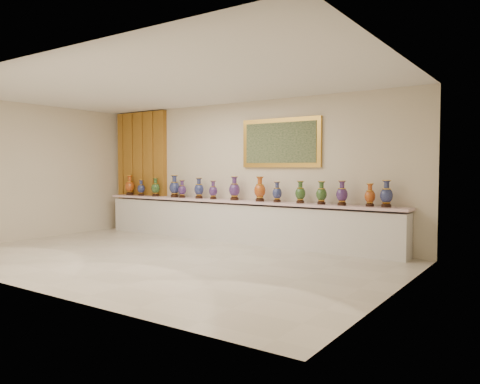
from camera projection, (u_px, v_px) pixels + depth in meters
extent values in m
plane|color=beige|center=(162.00, 259.00, 8.15)|extent=(8.00, 8.00, 0.00)
plane|color=beige|center=(243.00, 172.00, 10.14)|extent=(8.00, 0.00, 8.00)
plane|color=beige|center=(30.00, 172.00, 10.33)|extent=(0.00, 5.00, 5.00)
plane|color=beige|center=(396.00, 175.00, 5.82)|extent=(0.00, 5.00, 5.00)
plane|color=white|center=(161.00, 85.00, 8.00)|extent=(8.00, 8.00, 0.00)
cube|color=#A67323|center=(142.00, 171.00, 11.79)|extent=(1.64, 0.14, 2.95)
cube|color=gold|center=(281.00, 143.00, 9.53)|extent=(1.80, 0.06, 1.00)
cube|color=#1B3621|center=(280.00, 143.00, 9.50)|extent=(1.62, 0.02, 0.82)
cube|color=white|center=(237.00, 223.00, 10.00)|extent=(7.20, 0.42, 0.81)
cube|color=silver|center=(236.00, 201.00, 9.96)|extent=(7.28, 0.48, 0.05)
cylinder|color=black|center=(130.00, 194.00, 11.81)|extent=(0.18, 0.18, 0.05)
cone|color=gold|center=(130.00, 192.00, 11.81)|extent=(0.16, 0.16, 0.03)
ellipsoid|color=maroon|center=(130.00, 186.00, 11.80)|extent=(0.27, 0.27, 0.29)
cylinder|color=gold|center=(130.00, 181.00, 11.79)|extent=(0.16, 0.16, 0.01)
cylinder|color=maroon|center=(130.00, 179.00, 11.79)|extent=(0.09, 0.09, 0.11)
cone|color=maroon|center=(130.00, 176.00, 11.79)|extent=(0.16, 0.16, 0.04)
cylinder|color=gold|center=(130.00, 175.00, 11.78)|extent=(0.16, 0.16, 0.01)
cylinder|color=black|center=(141.00, 195.00, 11.57)|extent=(0.14, 0.14, 0.04)
cone|color=gold|center=(141.00, 193.00, 11.56)|extent=(0.12, 0.12, 0.03)
ellipsoid|color=#0F173E|center=(141.00, 189.00, 11.56)|extent=(0.23, 0.23, 0.23)
cylinder|color=gold|center=(141.00, 185.00, 11.55)|extent=(0.12, 0.12, 0.01)
cylinder|color=#0F173E|center=(141.00, 183.00, 11.55)|extent=(0.07, 0.07, 0.08)
cone|color=#0F173E|center=(141.00, 181.00, 11.55)|extent=(0.12, 0.12, 0.03)
cylinder|color=gold|center=(141.00, 180.00, 11.55)|extent=(0.13, 0.13, 0.01)
cylinder|color=black|center=(156.00, 195.00, 11.28)|extent=(0.16, 0.16, 0.04)
cone|color=gold|center=(156.00, 193.00, 11.28)|extent=(0.14, 0.14, 0.03)
ellipsoid|color=black|center=(156.00, 188.00, 11.27)|extent=(0.27, 0.27, 0.26)
cylinder|color=gold|center=(156.00, 184.00, 11.26)|extent=(0.14, 0.14, 0.01)
cylinder|color=black|center=(155.00, 181.00, 11.26)|extent=(0.08, 0.08, 0.09)
cone|color=black|center=(155.00, 179.00, 11.26)|extent=(0.14, 0.14, 0.03)
cylinder|color=gold|center=(155.00, 178.00, 11.26)|extent=(0.15, 0.15, 0.01)
cylinder|color=black|center=(175.00, 196.00, 10.94)|extent=(0.18, 0.18, 0.05)
cone|color=gold|center=(175.00, 194.00, 10.94)|extent=(0.16, 0.16, 0.03)
ellipsoid|color=#0F173E|center=(174.00, 188.00, 10.93)|extent=(0.29, 0.29, 0.30)
cylinder|color=gold|center=(174.00, 182.00, 10.93)|extent=(0.16, 0.16, 0.01)
cylinder|color=#0F173E|center=(174.00, 179.00, 10.92)|extent=(0.10, 0.10, 0.11)
cone|color=#0F173E|center=(174.00, 176.00, 10.92)|extent=(0.16, 0.16, 0.04)
cylinder|color=gold|center=(174.00, 175.00, 10.92)|extent=(0.17, 0.17, 0.01)
cylinder|color=black|center=(182.00, 197.00, 10.79)|extent=(0.14, 0.14, 0.04)
cone|color=gold|center=(182.00, 195.00, 10.79)|extent=(0.13, 0.13, 0.03)
ellipsoid|color=#1F0F45|center=(182.00, 190.00, 10.78)|extent=(0.20, 0.20, 0.24)
cylinder|color=gold|center=(182.00, 186.00, 10.78)|extent=(0.13, 0.13, 0.01)
cylinder|color=#1F0F45|center=(182.00, 183.00, 10.77)|extent=(0.08, 0.08, 0.09)
cone|color=#1F0F45|center=(182.00, 181.00, 10.77)|extent=(0.13, 0.13, 0.03)
cylinder|color=gold|center=(182.00, 180.00, 10.77)|extent=(0.13, 0.13, 0.01)
cylinder|color=black|center=(199.00, 197.00, 10.52)|extent=(0.16, 0.16, 0.05)
cone|color=gold|center=(199.00, 195.00, 10.52)|extent=(0.14, 0.14, 0.03)
ellipsoid|color=#0F173E|center=(199.00, 189.00, 10.52)|extent=(0.22, 0.22, 0.27)
cylinder|color=gold|center=(199.00, 184.00, 10.51)|extent=(0.15, 0.15, 0.01)
cylinder|color=#0F173E|center=(199.00, 182.00, 10.51)|extent=(0.09, 0.09, 0.10)
cone|color=#0F173E|center=(199.00, 179.00, 10.50)|extent=(0.15, 0.15, 0.04)
cylinder|color=gold|center=(199.00, 178.00, 10.50)|extent=(0.15, 0.15, 0.01)
cylinder|color=black|center=(213.00, 198.00, 10.30)|extent=(0.14, 0.14, 0.04)
cone|color=gold|center=(213.00, 196.00, 10.30)|extent=(0.13, 0.13, 0.03)
ellipsoid|color=#1F0F45|center=(213.00, 191.00, 10.29)|extent=(0.24, 0.24, 0.23)
cylinder|color=gold|center=(213.00, 187.00, 10.28)|extent=(0.13, 0.13, 0.01)
cylinder|color=#1F0F45|center=(213.00, 184.00, 10.28)|extent=(0.08, 0.08, 0.08)
cone|color=#1F0F45|center=(213.00, 182.00, 10.28)|extent=(0.13, 0.13, 0.03)
cylinder|color=gold|center=(213.00, 181.00, 10.28)|extent=(0.13, 0.13, 0.01)
cylinder|color=black|center=(234.00, 199.00, 9.99)|extent=(0.18, 0.18, 0.05)
cone|color=gold|center=(234.00, 196.00, 9.99)|extent=(0.16, 0.16, 0.03)
ellipsoid|color=#1F0F45|center=(234.00, 190.00, 9.98)|extent=(0.27, 0.27, 0.29)
cylinder|color=gold|center=(234.00, 184.00, 9.97)|extent=(0.16, 0.16, 0.01)
cylinder|color=#1F0F45|center=(234.00, 181.00, 9.97)|extent=(0.09, 0.09, 0.11)
cone|color=#1F0F45|center=(234.00, 178.00, 9.96)|extent=(0.16, 0.16, 0.04)
cylinder|color=gold|center=(234.00, 177.00, 9.96)|extent=(0.17, 0.17, 0.01)
cylinder|color=black|center=(260.00, 200.00, 9.59)|extent=(0.18, 0.18, 0.05)
cone|color=gold|center=(260.00, 197.00, 9.59)|extent=(0.16, 0.16, 0.03)
ellipsoid|color=maroon|center=(260.00, 191.00, 9.58)|extent=(0.31, 0.31, 0.30)
cylinder|color=gold|center=(260.00, 184.00, 9.58)|extent=(0.16, 0.16, 0.01)
cylinder|color=maroon|center=(260.00, 181.00, 9.57)|extent=(0.09, 0.09, 0.11)
cone|color=maroon|center=(260.00, 178.00, 9.57)|extent=(0.16, 0.16, 0.04)
cylinder|color=gold|center=(260.00, 177.00, 9.57)|extent=(0.17, 0.17, 0.01)
cylinder|color=black|center=(277.00, 201.00, 9.38)|extent=(0.15, 0.15, 0.04)
cone|color=gold|center=(277.00, 199.00, 9.38)|extent=(0.13, 0.13, 0.03)
ellipsoid|color=#0F173E|center=(277.00, 193.00, 9.38)|extent=(0.24, 0.24, 0.24)
cylinder|color=gold|center=(277.00, 188.00, 9.37)|extent=(0.13, 0.13, 0.01)
cylinder|color=#0F173E|center=(277.00, 186.00, 9.37)|extent=(0.08, 0.08, 0.09)
cone|color=#0F173E|center=(277.00, 183.00, 9.37)|extent=(0.13, 0.13, 0.03)
cylinder|color=gold|center=(277.00, 182.00, 9.36)|extent=(0.13, 0.13, 0.01)
cylinder|color=black|center=(300.00, 202.00, 9.11)|extent=(0.15, 0.15, 0.04)
cone|color=gold|center=(300.00, 200.00, 9.11)|extent=(0.13, 0.13, 0.03)
ellipsoid|color=black|center=(300.00, 193.00, 9.10)|extent=(0.21, 0.21, 0.25)
cylinder|color=gold|center=(300.00, 188.00, 9.10)|extent=(0.14, 0.14, 0.01)
cylinder|color=black|center=(300.00, 185.00, 9.10)|extent=(0.08, 0.08, 0.09)
cone|color=black|center=(300.00, 182.00, 9.09)|extent=(0.14, 0.14, 0.03)
cylinder|color=gold|center=(300.00, 181.00, 9.09)|extent=(0.14, 0.14, 0.01)
cylinder|color=black|center=(321.00, 203.00, 8.82)|extent=(0.15, 0.15, 0.04)
cone|color=gold|center=(321.00, 201.00, 8.82)|extent=(0.14, 0.14, 0.03)
ellipsoid|color=black|center=(321.00, 194.00, 8.81)|extent=(0.25, 0.25, 0.25)
cylinder|color=gold|center=(321.00, 189.00, 8.80)|extent=(0.14, 0.14, 0.01)
cylinder|color=black|center=(322.00, 186.00, 8.80)|extent=(0.08, 0.08, 0.09)
cone|color=black|center=(322.00, 182.00, 8.80)|extent=(0.14, 0.14, 0.03)
cylinder|color=gold|center=(322.00, 181.00, 8.80)|extent=(0.14, 0.14, 0.01)
cylinder|color=black|center=(342.00, 204.00, 8.58)|extent=(0.16, 0.16, 0.05)
cone|color=gold|center=(342.00, 201.00, 8.57)|extent=(0.14, 0.14, 0.03)
ellipsoid|color=#1F0F45|center=(342.00, 195.00, 8.57)|extent=(0.27, 0.27, 0.26)
cylinder|color=gold|center=(342.00, 189.00, 8.56)|extent=(0.14, 0.14, 0.01)
cylinder|color=#1F0F45|center=(342.00, 185.00, 8.56)|extent=(0.08, 0.08, 0.10)
cone|color=#1F0F45|center=(342.00, 182.00, 8.56)|extent=(0.14, 0.14, 0.04)
cylinder|color=gold|center=(342.00, 181.00, 8.55)|extent=(0.15, 0.15, 0.01)
cylinder|color=black|center=(370.00, 205.00, 8.36)|extent=(0.15, 0.15, 0.04)
cone|color=gold|center=(370.00, 203.00, 8.35)|extent=(0.13, 0.13, 0.03)
ellipsoid|color=maroon|center=(370.00, 196.00, 8.35)|extent=(0.23, 0.23, 0.24)
cylinder|color=gold|center=(370.00, 191.00, 8.34)|extent=(0.13, 0.13, 0.01)
cylinder|color=maroon|center=(370.00, 188.00, 8.34)|extent=(0.08, 0.08, 0.09)
cone|color=maroon|center=(370.00, 184.00, 8.34)|extent=(0.13, 0.13, 0.03)
cylinder|color=gold|center=(370.00, 184.00, 8.34)|extent=(0.13, 0.13, 0.01)
cylinder|color=black|center=(386.00, 206.00, 8.17)|extent=(0.17, 0.17, 0.05)
cone|color=gold|center=(386.00, 203.00, 8.16)|extent=(0.15, 0.15, 0.03)
ellipsoid|color=#0F173E|center=(386.00, 195.00, 8.16)|extent=(0.22, 0.22, 0.28)
cylinder|color=gold|center=(387.00, 189.00, 8.15)|extent=(0.15, 0.15, 0.01)
cylinder|color=#0F173E|center=(387.00, 185.00, 8.15)|extent=(0.09, 0.09, 0.10)
cone|color=#0F173E|center=(387.00, 181.00, 8.14)|extent=(0.15, 0.15, 0.04)
cylinder|color=gold|center=(387.00, 180.00, 8.14)|extent=(0.16, 0.16, 0.01)
cube|color=white|center=(166.00, 197.00, 10.94)|extent=(0.10, 0.06, 0.00)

